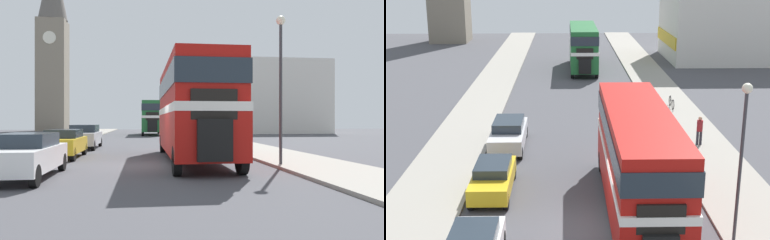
# 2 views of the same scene
# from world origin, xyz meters

# --- Properties ---
(ground_plane) EXTENTS (120.00, 120.00, 0.00)m
(ground_plane) POSITION_xyz_m (0.00, 0.00, 0.00)
(ground_plane) COLOR #47474C
(sidewalk_right) EXTENTS (3.50, 120.00, 0.12)m
(sidewalk_right) POSITION_xyz_m (6.75, 0.00, 0.06)
(sidewalk_right) COLOR gray
(sidewalk_right) RESTS_ON ground_plane
(sidewalk_left) EXTENTS (3.50, 120.00, 0.12)m
(sidewalk_left) POSITION_xyz_m (-6.75, 0.00, 0.06)
(sidewalk_left) COLOR gray
(sidewalk_left) RESTS_ON ground_plane
(double_decker_bus) EXTENTS (2.52, 11.00, 4.27)m
(double_decker_bus) POSITION_xyz_m (2.15, 1.59, 2.53)
(double_decker_bus) COLOR #B2140F
(double_decker_bus) RESTS_ON ground_plane
(bus_distant) EXTENTS (2.46, 10.07, 4.15)m
(bus_distant) POSITION_xyz_m (0.98, 32.28, 2.46)
(bus_distant) COLOR #1E602D
(bus_distant) RESTS_ON ground_plane
(car_parked_mid) EXTENTS (1.67, 4.19, 1.39)m
(car_parked_mid) POSITION_xyz_m (-3.93, 3.66, 0.73)
(car_parked_mid) COLOR gold
(car_parked_mid) RESTS_ON ground_plane
(car_parked_far) EXTENTS (1.78, 4.64, 1.55)m
(car_parked_far) POSITION_xyz_m (-3.85, 9.79, 0.80)
(car_parked_far) COLOR silver
(car_parked_far) RESTS_ON ground_plane
(pedestrian_walking) EXTENTS (0.33, 0.33, 1.62)m
(pedestrian_walking) POSITION_xyz_m (6.67, 9.63, 1.03)
(pedestrian_walking) COLOR #282833
(pedestrian_walking) RESTS_ON sidewalk_right
(bicycle_on_pavement) EXTENTS (0.05, 1.76, 0.78)m
(bicycle_on_pavement) POSITION_xyz_m (6.66, 17.53, 0.48)
(bicycle_on_pavement) COLOR black
(bicycle_on_pavement) RESTS_ON sidewalk_right
(street_lamp) EXTENTS (0.36, 0.36, 5.86)m
(street_lamp) POSITION_xyz_m (5.33, -1.13, 3.96)
(street_lamp) COLOR #38383D
(street_lamp) RESTS_ON sidewalk_right
(shop_building_block) EXTENTS (15.94, 10.57, 10.26)m
(shop_building_block) POSITION_xyz_m (17.90, 37.82, 5.13)
(shop_building_block) COLOR silver
(shop_building_block) RESTS_ON ground_plane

